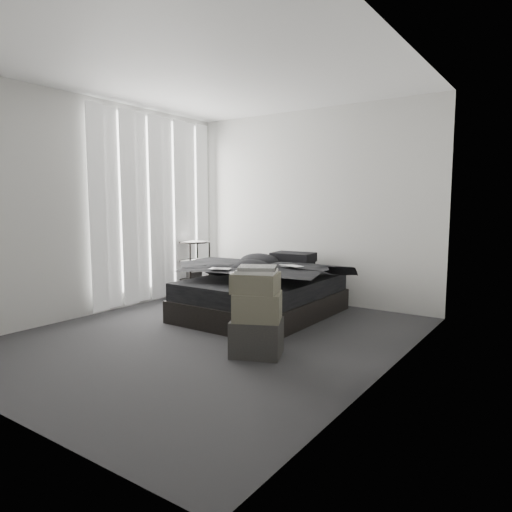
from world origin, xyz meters
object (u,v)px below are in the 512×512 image
Objects in this scene: bed at (262,305)px; laptop at (289,261)px; box_lower at (257,338)px; side_stand at (194,269)px.

bed is 6.24× the size of laptop.
laptop is 1.45m from box_lower.
side_stand is (-1.49, 0.44, 0.27)m from bed.
laptop is 1.91m from side_stand.
laptop is at bearing 108.44° from box_lower.
side_stand reaches higher than laptop.
bed is at bearing -154.50° from laptop.
side_stand reaches higher than bed.
laptop is at bearing 7.50° from bed.
box_lower is (0.43, -1.28, -0.53)m from laptop.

